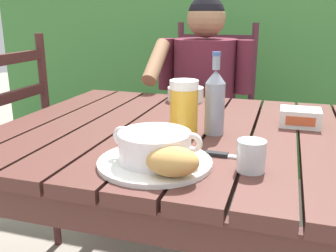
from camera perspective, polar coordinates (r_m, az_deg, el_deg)
The scene contains 12 objects.
dining_table at distance 1.25m, azimuth 2.95°, elevation -4.36°, with size 1.20×0.99×0.74m.
chair_near_diner at distance 2.18m, azimuth 6.22°, elevation 0.71°, with size 0.47×0.45×1.05m.
person_eating at distance 1.94m, azimuth 5.12°, elevation 4.70°, with size 0.48×0.47×1.18m.
serving_plate at distance 0.92m, azimuth -1.73°, elevation -5.50°, with size 0.28×0.28×0.01m.
soup_bowl at distance 0.91m, azimuth -1.75°, elevation -2.97°, with size 0.22×0.17×0.08m.
bread_roll at distance 0.83m, azimuth 0.70°, elevation -5.32°, with size 0.13×0.10×0.06m.
beer_glass at distance 1.12m, azimuth 2.39°, elevation 2.63°, with size 0.08×0.08×0.17m.
beer_bottle at distance 1.14m, azimuth 7.06°, elevation 3.77°, with size 0.06×0.06×0.25m.
water_glass_small at distance 0.90m, azimuth 12.37°, elevation -4.38°, with size 0.07×0.07×0.07m.
butter_tub at distance 1.31m, azimuth 19.21°, elevation 1.21°, with size 0.13×0.10×0.06m.
table_knife at distance 0.98m, azimuth 8.85°, elevation -4.42°, with size 0.15×0.02×0.01m.
diner_bowl at distance 1.60m, azimuth 2.64°, elevation 4.82°, with size 0.15×0.15×0.06m.
Camera 1 is at (0.29, -1.13, 1.09)m, focal length 40.62 mm.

